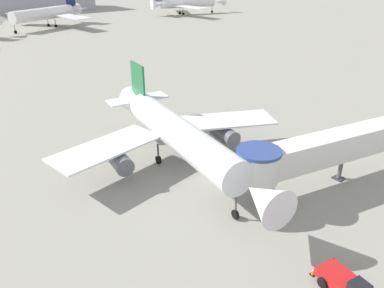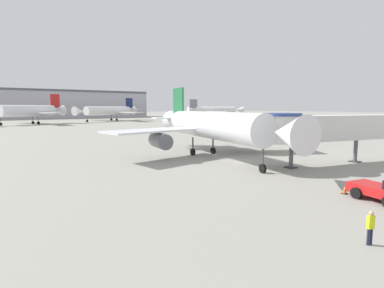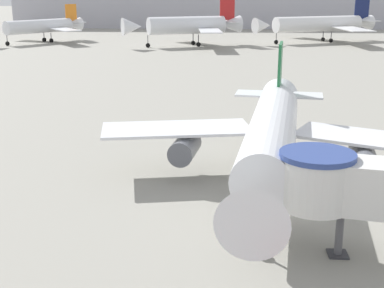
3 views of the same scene
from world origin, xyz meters
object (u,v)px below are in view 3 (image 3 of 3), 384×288
main_airplane (272,134)px  background_jet_orange_tail (41,26)px  background_jet_navy_tail (320,24)px  background_jet_red_tail (189,25)px

main_airplane → background_jet_orange_tail: bearing=124.5°
background_jet_orange_tail → background_jet_navy_tail: bearing=40.6°
main_airplane → background_jet_navy_tail: size_ratio=0.85×
main_airplane → background_jet_navy_tail: background_jet_navy_tail is taller
background_jet_red_tail → main_airplane: bearing=-16.1°
background_jet_navy_tail → background_jet_red_tail: bearing=-96.5°
main_airplane → background_jet_orange_tail: (-52.55, 105.61, 0.29)m
background_jet_navy_tail → main_airplane: bearing=-36.5°
background_jet_red_tail → background_jet_orange_tail: size_ratio=1.18×
background_jet_red_tail → background_jet_orange_tail: background_jet_red_tail is taller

